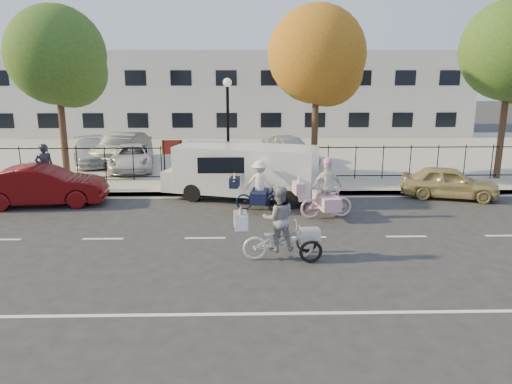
{
  "coord_description": "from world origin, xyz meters",
  "views": [
    {
      "loc": [
        1.18,
        -13.99,
        4.92
      ],
      "look_at": [
        1.54,
        1.2,
        1.1
      ],
      "focal_mm": 35.0,
      "sensor_mm": 36.0,
      "label": 1
    }
  ],
  "objects_px": {
    "unicorn_bike": "(326,196)",
    "red_sedan": "(43,186)",
    "white_van": "(243,170)",
    "lot_car_c": "(122,148)",
    "pedestrian": "(45,167)",
    "lamppost": "(228,112)",
    "bull_bike": "(259,191)",
    "zebra_trike": "(279,231)",
    "gold_sedan": "(449,182)",
    "lot_car_d": "(289,149)",
    "lot_car_a": "(92,152)",
    "lot_car_b": "(132,157)"
  },
  "relations": [
    {
      "from": "unicorn_bike",
      "to": "white_van",
      "type": "distance_m",
      "value": 3.73
    },
    {
      "from": "white_van",
      "to": "unicorn_bike",
      "type": "bearing_deg",
      "value": -26.4
    },
    {
      "from": "lot_car_d",
      "to": "lot_car_c",
      "type": "bearing_deg",
      "value": 155.38
    },
    {
      "from": "zebra_trike",
      "to": "gold_sedan",
      "type": "relative_size",
      "value": 0.64
    },
    {
      "from": "bull_bike",
      "to": "lot_car_a",
      "type": "relative_size",
      "value": 0.46
    },
    {
      "from": "lot_car_a",
      "to": "lot_car_b",
      "type": "bearing_deg",
      "value": -52.98
    },
    {
      "from": "unicorn_bike",
      "to": "red_sedan",
      "type": "relative_size",
      "value": 0.47
    },
    {
      "from": "gold_sedan",
      "to": "lot_car_c",
      "type": "bearing_deg",
      "value": 79.6
    },
    {
      "from": "red_sedan",
      "to": "white_van",
      "type": "bearing_deg",
      "value": -91.26
    },
    {
      "from": "lot_car_b",
      "to": "red_sedan",
      "type": "bearing_deg",
      "value": -117.71
    },
    {
      "from": "lamppost",
      "to": "lot_car_c",
      "type": "height_order",
      "value": "lamppost"
    },
    {
      "from": "bull_bike",
      "to": "red_sedan",
      "type": "relative_size",
      "value": 0.44
    },
    {
      "from": "lamppost",
      "to": "zebra_trike",
      "type": "relative_size",
      "value": 1.89
    },
    {
      "from": "lot_car_a",
      "to": "lot_car_c",
      "type": "xyz_separation_m",
      "value": [
        1.44,
        0.43,
        0.12
      ]
    },
    {
      "from": "lamppost",
      "to": "white_van",
      "type": "xyz_separation_m",
      "value": [
        0.64,
        -2.31,
        -1.99
      ]
    },
    {
      "from": "red_sedan",
      "to": "lot_car_a",
      "type": "height_order",
      "value": "red_sedan"
    },
    {
      "from": "bull_bike",
      "to": "lot_car_c",
      "type": "relative_size",
      "value": 0.44
    },
    {
      "from": "white_van",
      "to": "lot_car_d",
      "type": "distance_m",
      "value": 6.88
    },
    {
      "from": "lamppost",
      "to": "white_van",
      "type": "height_order",
      "value": "lamppost"
    },
    {
      "from": "red_sedan",
      "to": "pedestrian",
      "type": "bearing_deg",
      "value": 11.7
    },
    {
      "from": "zebra_trike",
      "to": "lamppost",
      "type": "bearing_deg",
      "value": 5.64
    },
    {
      "from": "lamppost",
      "to": "zebra_trike",
      "type": "xyz_separation_m",
      "value": [
        1.56,
        -8.46,
        -2.35
      ]
    },
    {
      "from": "lot_car_a",
      "to": "pedestrian",
      "type": "bearing_deg",
      "value": -111.54
    },
    {
      "from": "bull_bike",
      "to": "pedestrian",
      "type": "bearing_deg",
      "value": 82.08
    },
    {
      "from": "unicorn_bike",
      "to": "lot_car_d",
      "type": "relative_size",
      "value": 0.49
    },
    {
      "from": "white_van",
      "to": "red_sedan",
      "type": "height_order",
      "value": "white_van"
    },
    {
      "from": "lamppost",
      "to": "unicorn_bike",
      "type": "distance_m",
      "value": 6.33
    },
    {
      "from": "unicorn_bike",
      "to": "pedestrian",
      "type": "distance_m",
      "value": 11.08
    },
    {
      "from": "white_van",
      "to": "gold_sedan",
      "type": "bearing_deg",
      "value": 16.18
    },
    {
      "from": "lot_car_c",
      "to": "unicorn_bike",
      "type": "bearing_deg",
      "value": -36.39
    },
    {
      "from": "bull_bike",
      "to": "lot_car_d",
      "type": "height_order",
      "value": "bull_bike"
    },
    {
      "from": "pedestrian",
      "to": "lot_car_a",
      "type": "height_order",
      "value": "pedestrian"
    },
    {
      "from": "unicorn_bike",
      "to": "lot_car_d",
      "type": "xyz_separation_m",
      "value": [
        -0.44,
        8.99,
        0.12
      ]
    },
    {
      "from": "white_van",
      "to": "lot_car_c",
      "type": "distance_m",
      "value": 9.35
    },
    {
      "from": "white_van",
      "to": "gold_sedan",
      "type": "distance_m",
      "value": 7.94
    },
    {
      "from": "bull_bike",
      "to": "zebra_trike",
      "type": "bearing_deg",
      "value": -166.68
    },
    {
      "from": "lamppost",
      "to": "lot_car_c",
      "type": "relative_size",
      "value": 0.97
    },
    {
      "from": "lot_car_a",
      "to": "red_sedan",
      "type": "bearing_deg",
      "value": -107.03
    },
    {
      "from": "white_van",
      "to": "lot_car_c",
      "type": "height_order",
      "value": "white_van"
    },
    {
      "from": "gold_sedan",
      "to": "pedestrian",
      "type": "bearing_deg",
      "value": 102.56
    },
    {
      "from": "lamppost",
      "to": "red_sedan",
      "type": "distance_m",
      "value": 7.66
    },
    {
      "from": "red_sedan",
      "to": "pedestrian",
      "type": "relative_size",
      "value": 2.35
    },
    {
      "from": "lamppost",
      "to": "bull_bike",
      "type": "xyz_separation_m",
      "value": [
        1.18,
        -3.87,
        -2.4
      ]
    },
    {
      "from": "white_van",
      "to": "lot_car_c",
      "type": "bearing_deg",
      "value": 147.87
    },
    {
      "from": "gold_sedan",
      "to": "lot_car_a",
      "type": "relative_size",
      "value": 0.85
    },
    {
      "from": "gold_sedan",
      "to": "zebra_trike",
      "type": "bearing_deg",
      "value": 147.2
    },
    {
      "from": "zebra_trike",
      "to": "lot_car_a",
      "type": "xyz_separation_m",
      "value": [
        -8.59,
        12.7,
        0.01
      ]
    },
    {
      "from": "zebra_trike",
      "to": "lot_car_d",
      "type": "relative_size",
      "value": 0.54
    },
    {
      "from": "unicorn_bike",
      "to": "lamppost",
      "type": "bearing_deg",
      "value": 26.42
    },
    {
      "from": "lot_car_d",
      "to": "lot_car_b",
      "type": "bearing_deg",
      "value": 169.42
    }
  ]
}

